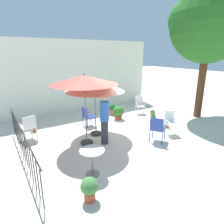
{
  "coord_description": "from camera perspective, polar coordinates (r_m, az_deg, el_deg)",
  "views": [
    {
      "loc": [
        -3.98,
        -5.89,
        3.11
      ],
      "look_at": [
        0.0,
        0.4,
        0.84
      ],
      "focal_mm": 31.22,
      "sensor_mm": 36.0,
      "label": 1
    }
  ],
  "objects": [
    {
      "name": "potted_plant_5",
      "position": [
        10.08,
        0.06,
        0.86
      ],
      "size": [
        0.32,
        0.33,
        0.57
      ],
      "color": "#C4684A",
      "rests_on": "ground"
    },
    {
      "name": "patio_chair_4",
      "position": [
        7.96,
        16.82,
        -2.61
      ],
      "size": [
        0.57,
        0.6,
        0.93
      ],
      "color": "white",
      "rests_on": "ground"
    },
    {
      "name": "potted_plant_4",
      "position": [
        9.72,
        11.77,
        -0.54
      ],
      "size": [
        0.24,
        0.24,
        0.46
      ],
      "color": "#C6643A",
      "rests_on": "ground"
    },
    {
      "name": "villa_facade",
      "position": [
        10.85,
        -10.78,
        10.22
      ],
      "size": [
        9.25,
        0.3,
        3.77
      ],
      "primitive_type": "cube",
      "color": "silver",
      "rests_on": "ground"
    },
    {
      "name": "patio_chair_3",
      "position": [
        8.52,
        -7.23,
        -0.98
      ],
      "size": [
        0.45,
        0.48,
        0.86
      ],
      "color": "#263D99",
      "rests_on": "ground"
    },
    {
      "name": "potted_plant_2",
      "position": [
        4.52,
        -6.63,
        -21.22
      ],
      "size": [
        0.39,
        0.39,
        0.56
      ],
      "color": "#B24E2F",
      "rests_on": "ground"
    },
    {
      "name": "terrace_railing",
      "position": [
        6.39,
        -24.88,
        -7.01
      ],
      "size": [
        0.03,
        5.06,
        1.01
      ],
      "color": "black",
      "rests_on": "ground"
    },
    {
      "name": "patio_chair_2",
      "position": [
        7.13,
        13.13,
        -4.49
      ],
      "size": [
        0.65,
        0.65,
        0.94
      ],
      "color": "#2C449E",
      "rests_on": "ground"
    },
    {
      "name": "patio_chair_1",
      "position": [
        7.73,
        -23.27,
        -3.78
      ],
      "size": [
        0.58,
        0.58,
        0.95
      ],
      "color": "white",
      "rests_on": "ground"
    },
    {
      "name": "patio_umbrella_1",
      "position": [
        6.44,
        -8.12,
        9.08
      ],
      "size": [
        2.22,
        2.22,
        2.48
      ],
      "color": "#2D2D2D",
      "rests_on": "ground"
    },
    {
      "name": "potted_plant_1",
      "position": [
        8.69,
        15.81,
        -1.83
      ],
      "size": [
        0.24,
        0.24,
        0.81
      ],
      "color": "#B36336",
      "rests_on": "ground"
    },
    {
      "name": "potted_plant_0",
      "position": [
        8.65,
        12.11,
        -1.95
      ],
      "size": [
        0.35,
        0.35,
        0.69
      ],
      "color": "#BF5138",
      "rests_on": "ground"
    },
    {
      "name": "cafe_table_0",
      "position": [
        5.21,
        -5.8,
        -13.18
      ],
      "size": [
        0.65,
        0.65,
        0.72
      ],
      "color": "silver",
      "rests_on": "ground"
    },
    {
      "name": "patio_umbrella_0",
      "position": [
        7.24,
        -5.03,
        7.7
      ],
      "size": [
        2.21,
        2.21,
        2.25
      ],
      "color": "#2D2D2D",
      "rests_on": "ground"
    },
    {
      "name": "standing_person",
      "position": [
        6.73,
        -2.23,
        -2.02
      ],
      "size": [
        0.42,
        0.42,
        1.77
      ],
      "color": "#33333D",
      "rests_on": "ground"
    },
    {
      "name": "potted_plant_3",
      "position": [
        9.37,
        1.87,
        -0.07
      ],
      "size": [
        0.54,
        0.54,
        0.67
      ],
      "color": "#AD482E",
      "rests_on": "ground"
    },
    {
      "name": "potted_plant_6",
      "position": [
        8.63,
        -22.09,
        -3.46
      ],
      "size": [
        0.3,
        0.31,
        0.49
      ],
      "color": "#C86842",
      "rests_on": "ground"
    },
    {
      "name": "ground_plane",
      "position": [
        7.75,
        1.57,
        -6.65
      ],
      "size": [
        60.0,
        60.0,
        0.0
      ],
      "primitive_type": "plane",
      "color": "beige"
    },
    {
      "name": "shade_tree",
      "position": [
        10.52,
        26.55,
        22.02
      ],
      "size": [
        3.62,
        3.45,
        6.04
      ],
      "color": "#55301B",
      "rests_on": "ground"
    },
    {
      "name": "patio_chair_0",
      "position": [
        10.37,
        8.1,
        2.36
      ],
      "size": [
        0.58,
        0.59,
        0.93
      ],
      "color": "white",
      "rests_on": "ground"
    }
  ]
}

